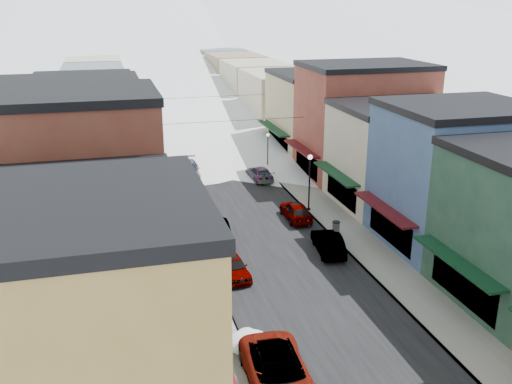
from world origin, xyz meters
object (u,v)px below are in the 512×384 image
car_white_suv (278,373)px  trash_can (336,228)px  car_silver_sedan (233,266)px  streetlamp_near (310,176)px  car_dark_hatch (219,231)px  car_green_sedan (328,243)px

car_white_suv → trash_can: bearing=62.6°
car_silver_sedan → streetlamp_near: bearing=43.9°
car_silver_sedan → trash_can: car_silver_sedan is taller
car_white_suv → streetlamp_near: (9.50, 22.12, 2.37)m
trash_can → streetlamp_near: size_ratio=0.21×
car_silver_sedan → streetlamp_near: streetlamp_near is taller
car_dark_hatch → trash_can: 9.03m
car_white_suv → streetlamp_near: size_ratio=1.28×
car_dark_hatch → trash_can: car_dark_hatch is taller
car_white_suv → trash_can: 19.12m
car_silver_sedan → trash_can: 10.31m
car_white_suv → car_dark_hatch: 18.00m
car_white_suv → trash_can: car_white_suv is taller
car_green_sedan → car_silver_sedan: bearing=22.0°
streetlamp_near → trash_can: bearing=-88.0°
streetlamp_near → car_green_sedan: bearing=-100.4°
car_dark_hatch → car_green_sedan: 8.32m
car_green_sedan → trash_can: (1.73, 2.71, -0.10)m
car_green_sedan → trash_can: size_ratio=4.54×
car_silver_sedan → trash_can: (9.21, 4.62, -0.03)m
car_white_suv → trash_can: (9.70, 16.47, -0.20)m
car_silver_sedan → streetlamp_near: (9.01, 10.27, 2.54)m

